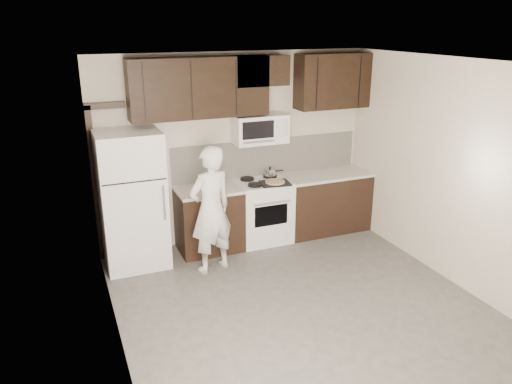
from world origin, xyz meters
TOP-DOWN VIEW (x-y plane):
  - floor at (0.00, 0.00)m, footprint 4.50×4.50m
  - back_wall at (0.00, 2.25)m, footprint 4.00×0.00m
  - ceiling at (0.00, 0.00)m, footprint 4.50×4.50m
  - counter_run at (0.60, 1.94)m, footprint 2.95×0.64m
  - stove at (0.30, 1.94)m, footprint 0.76×0.66m
  - backsplash at (0.50, 2.24)m, footprint 2.90×0.02m
  - upper_cabinets at (0.21, 2.08)m, footprint 3.48×0.35m
  - microwave at (0.30, 2.06)m, footprint 0.76×0.42m
  - refrigerator at (-1.55, 1.89)m, footprint 0.80×0.76m
  - door_trim at (-1.92, 2.21)m, footprint 0.50×0.08m
  - saucepan at (0.48, 2.09)m, footprint 0.29×0.17m
  - baking_tray at (0.42, 1.77)m, footprint 0.45×0.36m
  - pizza at (0.42, 1.77)m, footprint 0.31×0.31m
  - person at (-0.67, 1.34)m, footprint 0.70×0.56m

SIDE VIEW (x-z plane):
  - floor at x=0.00m, z-range 0.00..0.00m
  - counter_run at x=0.60m, z-range 0.00..0.91m
  - stove at x=0.30m, z-range -0.01..0.93m
  - person at x=-0.67m, z-range 0.00..1.66m
  - refrigerator at x=-1.55m, z-range 0.00..1.80m
  - baking_tray at x=0.42m, z-range 0.91..0.93m
  - pizza at x=0.42m, z-range 0.93..0.95m
  - saucepan at x=0.48m, z-range 0.89..1.06m
  - backsplash at x=0.50m, z-range 0.91..1.45m
  - door_trim at x=-1.92m, z-range 0.19..2.31m
  - back_wall at x=0.00m, z-range -0.65..3.35m
  - microwave at x=0.30m, z-range 1.45..1.85m
  - upper_cabinets at x=0.21m, z-range 1.89..2.67m
  - ceiling at x=0.00m, z-range 2.70..2.70m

